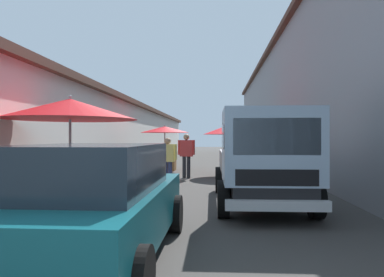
% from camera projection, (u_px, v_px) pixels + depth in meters
% --- Properties ---
extents(ground, '(90.00, 90.00, 0.00)m').
position_uv_depth(ground, '(199.00, 175.00, 14.64)').
color(ground, '#3D3A38').
extents(building_left_whitewash, '(49.80, 7.50, 3.58)m').
position_uv_depth(building_left_whitewash, '(54.00, 132.00, 17.42)').
color(building_left_whitewash, silver).
rests_on(building_left_whitewash, ground).
extents(building_right_concrete, '(49.80, 7.50, 6.83)m').
position_uv_depth(building_right_concrete, '(360.00, 97.00, 16.34)').
color(building_right_concrete, gray).
rests_on(building_right_concrete, ground).
extents(fruit_stall_far_right, '(2.31, 2.31, 2.16)m').
position_uv_depth(fruit_stall_far_right, '(165.00, 137.00, 16.64)').
color(fruit_stall_far_right, '#9E9EA3').
rests_on(fruit_stall_far_right, ground).
extents(fruit_stall_far_left, '(2.90, 2.90, 2.46)m').
position_uv_depth(fruit_stall_far_left, '(70.00, 116.00, 7.61)').
color(fruit_stall_far_left, '#9E9EA3').
rests_on(fruit_stall_far_left, ground).
extents(fruit_stall_near_left, '(2.69, 2.69, 2.24)m').
position_uv_depth(fruit_stall_near_left, '(236.00, 132.00, 14.17)').
color(fruit_stall_near_left, '#9E9EA3').
rests_on(fruit_stall_near_left, ground).
extents(fruit_stall_near_right, '(2.14, 2.14, 2.20)m').
position_uv_depth(fruit_stall_near_right, '(258.00, 135.00, 17.32)').
color(fruit_stall_near_right, '#9E9EA3').
rests_on(fruit_stall_near_right, ground).
extents(hatchback_car, '(3.91, 1.92, 1.45)m').
position_uv_depth(hatchback_car, '(94.00, 201.00, 4.41)').
color(hatchback_car, '#0F4C56').
rests_on(hatchback_car, ground).
extents(delivery_truck, '(4.95, 2.04, 2.08)m').
position_uv_depth(delivery_truck, '(264.00, 161.00, 7.37)').
color(delivery_truck, black).
rests_on(delivery_truck, ground).
extents(vendor_by_crates, '(0.26, 0.66, 1.68)m').
position_uv_depth(vendor_by_crates, '(186.00, 153.00, 13.33)').
color(vendor_by_crates, '#232328').
rests_on(vendor_by_crates, ground).
extents(vendor_in_shade, '(0.24, 0.62, 1.54)m').
position_uv_depth(vendor_in_shade, '(168.00, 158.00, 11.40)').
color(vendor_in_shade, navy).
rests_on(vendor_in_shade, ground).
extents(parked_scooter, '(1.69, 0.33, 1.14)m').
position_uv_depth(parked_scooter, '(268.00, 167.00, 13.06)').
color(parked_scooter, black).
rests_on(parked_scooter, ground).
extents(plastic_stool, '(0.30, 0.30, 0.43)m').
position_uv_depth(plastic_stool, '(156.00, 165.00, 15.45)').
color(plastic_stool, '#194CB2').
rests_on(plastic_stool, ground).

